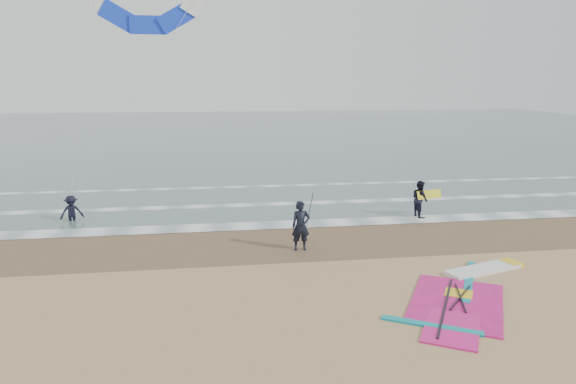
{
  "coord_description": "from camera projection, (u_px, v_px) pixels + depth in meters",
  "views": [
    {
      "loc": [
        -3.21,
        -13.21,
        6.27
      ],
      "look_at": [
        -0.64,
        5.0,
        2.2
      ],
      "focal_mm": 32.0,
      "sensor_mm": 36.0,
      "label": 1
    }
  ],
  "objects": [
    {
      "name": "ground",
      "position": [
        335.0,
        304.0,
        14.56
      ],
      "size": [
        120.0,
        120.0,
        0.0
      ],
      "primitive_type": "plane",
      "color": "tan",
      "rests_on": "ground"
    },
    {
      "name": "sea_water",
      "position": [
        243.0,
        132.0,
        60.96
      ],
      "size": [
        120.0,
        80.0,
        0.02
      ],
      "primitive_type": "cube",
      "color": "#47605E",
      "rests_on": "ground"
    },
    {
      "name": "wet_sand_band",
      "position": [
        300.0,
        240.0,
        20.36
      ],
      "size": [
        120.0,
        5.0,
        0.01
      ],
      "primitive_type": "cube",
      "color": "brown",
      "rests_on": "ground"
    },
    {
      "name": "foam_waterline",
      "position": [
        285.0,
        211.0,
        24.65
      ],
      "size": [
        120.0,
        9.15,
        0.02
      ],
      "color": "white",
      "rests_on": "ground"
    },
    {
      "name": "windsurf_rig",
      "position": [
        467.0,
        293.0,
        15.25
      ],
      "size": [
        6.05,
        5.73,
        0.15
      ],
      "color": "white",
      "rests_on": "ground"
    },
    {
      "name": "person_standing",
      "position": [
        301.0,
        226.0,
        19.0
      ],
      "size": [
        0.69,
        0.46,
        1.87
      ],
      "primitive_type": "imported",
      "rotation": [
        0.0,
        0.0,
        0.02
      ],
      "color": "black",
      "rests_on": "ground"
    },
    {
      "name": "person_walking",
      "position": [
        420.0,
        199.0,
        23.59
      ],
      "size": [
        0.78,
        0.93,
        1.71
      ],
      "primitive_type": "imported",
      "rotation": [
        0.0,
        0.0,
        1.75
      ],
      "color": "black",
      "rests_on": "ground"
    },
    {
      "name": "person_wading",
      "position": [
        71.0,
        205.0,
        22.85
      ],
      "size": [
        1.13,
        0.87,
        1.54
      ],
      "primitive_type": "imported",
      "rotation": [
        0.0,
        0.0,
        0.34
      ],
      "color": "black",
      "rests_on": "ground"
    },
    {
      "name": "held_pole",
      "position": [
        309.0,
        214.0,
        18.95
      ],
      "size": [
        0.17,
        0.86,
        1.82
      ],
      "color": "black",
      "rests_on": "ground"
    },
    {
      "name": "carried_kiteboard",
      "position": [
        429.0,
        194.0,
        23.5
      ],
      "size": [
        1.3,
        0.51,
        0.39
      ],
      "color": "yellow",
      "rests_on": "ground"
    },
    {
      "name": "surf_kite",
      "position": [
        147.0,
        11.0,
        23.94
      ],
      "size": [
        6.59,
        2.7,
        10.02
      ],
      "color": "white",
      "rests_on": "ground"
    }
  ]
}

